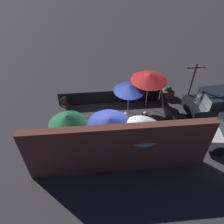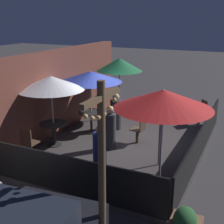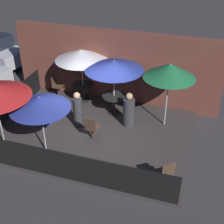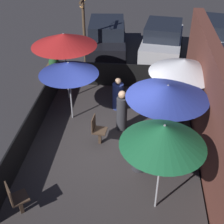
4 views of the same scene
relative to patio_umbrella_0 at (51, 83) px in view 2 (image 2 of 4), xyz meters
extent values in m
plane|color=#383538|center=(1.15, -2.00, -2.15)|extent=(60.00, 60.00, 0.00)
cube|color=#383333|center=(1.15, -2.00, -2.09)|extent=(6.88, 4.91, 0.12)
cube|color=brown|center=(1.15, 0.69, -0.66)|extent=(8.48, 0.36, 3.00)
cube|color=black|center=(1.15, -4.41, -1.56)|extent=(6.68, 0.05, 0.95)
cube|color=black|center=(-2.24, -2.00, -1.56)|extent=(0.05, 4.71, 0.95)
cylinder|color=#B2B2B7|center=(0.00, 0.00, -0.91)|extent=(0.05, 0.05, 2.25)
cone|color=silver|center=(0.00, 0.00, 0.00)|extent=(2.05, 2.05, 0.42)
cylinder|color=#B2B2B7|center=(1.49, -0.54, -0.93)|extent=(0.05, 0.05, 2.20)
cone|color=#283893|center=(1.49, -0.54, -0.01)|extent=(2.16, 2.16, 0.36)
cylinder|color=#B2B2B7|center=(0.07, -3.45, -1.02)|extent=(0.05, 0.05, 2.02)
cone|color=#283893|center=(0.07, -3.45, -0.20)|extent=(1.86, 1.86, 0.38)
cylinder|color=#B2B2B7|center=(3.50, -0.73, -0.83)|extent=(0.05, 0.05, 2.41)
cone|color=#1E6B3D|center=(3.50, -0.73, 0.13)|extent=(1.80, 1.80, 0.50)
cylinder|color=#B2B2B7|center=(-1.18, -3.84, -0.80)|extent=(0.05, 0.05, 2.46)
cone|color=red|center=(-1.18, -3.84, 0.21)|extent=(2.20, 2.20, 0.42)
cylinder|color=black|center=(0.00, 0.00, -2.02)|extent=(0.48, 0.48, 0.02)
cylinder|color=black|center=(0.00, 0.00, -1.68)|extent=(0.08, 0.08, 0.71)
cylinder|color=black|center=(0.00, 0.00, -1.31)|extent=(0.87, 0.87, 0.04)
cylinder|color=black|center=(1.49, -0.54, -2.02)|extent=(0.50, 0.50, 0.02)
cylinder|color=black|center=(1.49, -0.54, -1.67)|extent=(0.08, 0.08, 0.74)
cylinder|color=black|center=(1.49, -0.54, -1.28)|extent=(0.91, 0.91, 0.04)
cube|color=#4C3828|center=(-1.12, 0.01, -1.79)|extent=(0.08, 0.08, 0.48)
cube|color=#4C3828|center=(-1.12, 0.01, -1.54)|extent=(0.41, 0.41, 0.04)
cube|color=#4C3828|center=(-1.30, 0.02, -1.30)|extent=(0.04, 0.40, 0.44)
cube|color=#4C3828|center=(3.99, -3.83, -1.80)|extent=(0.11, 0.11, 0.48)
cube|color=#4C3828|center=(3.99, -3.83, -1.54)|extent=(0.56, 0.56, 0.04)
cube|color=#4C3828|center=(4.10, -3.97, -1.30)|extent=(0.34, 0.27, 0.44)
cube|color=#4C3828|center=(1.30, -2.35, -1.81)|extent=(0.09, 0.09, 0.45)
cube|color=#4C3828|center=(1.30, -2.35, -1.57)|extent=(0.44, 0.44, 0.04)
cube|color=#4C3828|center=(1.29, -2.53, -1.33)|extent=(0.40, 0.07, 0.44)
cylinder|color=#333338|center=(2.24, -1.16, -1.49)|extent=(0.60, 0.60, 1.08)
sphere|color=tan|center=(2.24, -1.16, -0.83)|extent=(0.24, 0.24, 0.24)
cylinder|color=#333338|center=(0.51, -1.76, -1.46)|extent=(0.36, 0.36, 1.14)
sphere|color=tan|center=(0.51, -1.76, -0.78)|extent=(0.24, 0.24, 0.24)
cylinder|color=navy|center=(-0.66, -1.98, -1.56)|extent=(0.42, 0.42, 0.96)
sphere|color=tan|center=(-0.66, -1.98, -0.97)|extent=(0.21, 0.21, 0.21)
ellipsoid|color=#235128|center=(-2.89, -4.81, -1.46)|extent=(0.51, 0.41, 0.46)
cylinder|color=brown|center=(-3.79, -3.65, -0.53)|extent=(0.12, 0.12, 3.24)
cube|color=brown|center=(-3.79, -3.65, 0.84)|extent=(1.10, 0.08, 0.08)
sphere|color=#F4B260|center=(-4.25, -3.65, 0.69)|extent=(0.07, 0.07, 0.07)
sphere|color=#F4B260|center=(-4.06, -3.65, 0.61)|extent=(0.07, 0.07, 0.07)
sphere|color=#F4B260|center=(-3.88, -3.65, 0.56)|extent=(0.07, 0.07, 0.07)
sphere|color=#F4B260|center=(-3.70, -3.65, 0.56)|extent=(0.07, 0.07, 0.07)
sphere|color=#F4B260|center=(-3.51, -3.65, 0.61)|extent=(0.07, 0.07, 0.07)
sphere|color=#F4B260|center=(-3.33, -3.65, 0.69)|extent=(0.07, 0.07, 0.07)
camera|label=1|loc=(2.03, 6.95, 7.26)|focal=35.00mm
camera|label=2|loc=(-7.62, -5.62, 1.96)|focal=50.00mm
camera|label=3|loc=(4.54, -10.42, 4.47)|focal=50.00mm
camera|label=4|loc=(8.48, -1.26, 4.02)|focal=50.00mm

